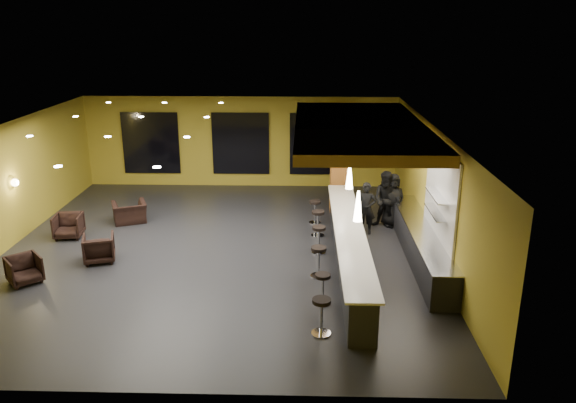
{
  "coord_description": "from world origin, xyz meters",
  "views": [
    {
      "loc": [
        2.43,
        -14.79,
        6.29
      ],
      "look_at": [
        2.0,
        0.5,
        1.3
      ],
      "focal_mm": 35.0,
      "sensor_mm": 36.0,
      "label": 1
    }
  ],
  "objects_px": {
    "prep_counter": "(420,244)",
    "staff_b": "(387,200)",
    "pendant_0": "(358,206)",
    "bar_stool_2": "(319,258)",
    "bar_stool_1": "(323,285)",
    "staff_c": "(392,200)",
    "column": "(340,161)",
    "bar_stool_3": "(319,236)",
    "pendant_2": "(343,154)",
    "bar_stool_4": "(318,220)",
    "staff_a": "(366,208)",
    "bar_stool_5": "(315,209)",
    "pendant_1": "(349,176)",
    "armchair_d": "(130,212)",
    "armchair_a": "(24,270)",
    "armchair_c": "(68,226)",
    "bar_counter": "(349,248)",
    "armchair_b": "(99,248)",
    "bar_stool_0": "(321,312)"
  },
  "relations": [
    {
      "from": "pendant_1",
      "to": "bar_stool_0",
      "type": "xyz_separation_m",
      "value": [
        -0.82,
        -3.96,
        -1.83
      ]
    },
    {
      "from": "bar_stool_3",
      "to": "bar_stool_5",
      "type": "distance_m",
      "value": 2.44
    },
    {
      "from": "pendant_0",
      "to": "bar_stool_2",
      "type": "bearing_deg",
      "value": 121.93
    },
    {
      "from": "staff_b",
      "to": "armchair_d",
      "type": "bearing_deg",
      "value": -158.87
    },
    {
      "from": "prep_counter",
      "to": "bar_stool_1",
      "type": "height_order",
      "value": "prep_counter"
    },
    {
      "from": "pendant_0",
      "to": "bar_stool_5",
      "type": "bearing_deg",
      "value": 98.99
    },
    {
      "from": "bar_stool_1",
      "to": "bar_stool_3",
      "type": "height_order",
      "value": "bar_stool_3"
    },
    {
      "from": "pendant_1",
      "to": "bar_stool_2",
      "type": "distance_m",
      "value": 2.33
    },
    {
      "from": "armchair_a",
      "to": "staff_c",
      "type": "bearing_deg",
      "value": -18.04
    },
    {
      "from": "column",
      "to": "armchair_b",
      "type": "bearing_deg",
      "value": -146.39
    },
    {
      "from": "bar_stool_1",
      "to": "bar_stool_4",
      "type": "distance_m",
      "value": 4.27
    },
    {
      "from": "bar_stool_5",
      "to": "prep_counter",
      "type": "bearing_deg",
      "value": -44.31
    },
    {
      "from": "column",
      "to": "bar_stool_3",
      "type": "xyz_separation_m",
      "value": [
        -0.77,
        -3.78,
        -1.24
      ]
    },
    {
      "from": "column",
      "to": "pendant_0",
      "type": "height_order",
      "value": "column"
    },
    {
      "from": "bar_stool_0",
      "to": "bar_stool_5",
      "type": "xyz_separation_m",
      "value": [
        -0.02,
        6.73,
        -0.04
      ]
    },
    {
      "from": "column",
      "to": "armchair_d",
      "type": "distance_m",
      "value": 7.12
    },
    {
      "from": "staff_b",
      "to": "bar_stool_4",
      "type": "relative_size",
      "value": 2.29
    },
    {
      "from": "pendant_2",
      "to": "bar_stool_2",
      "type": "bearing_deg",
      "value": -102.37
    },
    {
      "from": "bar_stool_5",
      "to": "staff_b",
      "type": "bearing_deg",
      "value": -8.72
    },
    {
      "from": "pendant_0",
      "to": "bar_stool_5",
      "type": "xyz_separation_m",
      "value": [
        -0.83,
        5.27,
        -1.87
      ]
    },
    {
      "from": "staff_c",
      "to": "armchair_b",
      "type": "bearing_deg",
      "value": -169.63
    },
    {
      "from": "pendant_0",
      "to": "bar_stool_2",
      "type": "relative_size",
      "value": 0.86
    },
    {
      "from": "bar_counter",
      "to": "bar_stool_5",
      "type": "height_order",
      "value": "bar_counter"
    },
    {
      "from": "armchair_c",
      "to": "bar_stool_3",
      "type": "distance_m",
      "value": 7.57
    },
    {
      "from": "prep_counter",
      "to": "staff_a",
      "type": "relative_size",
      "value": 3.74
    },
    {
      "from": "column",
      "to": "bar_stool_1",
      "type": "bearing_deg",
      "value": -96.35
    },
    {
      "from": "staff_b",
      "to": "staff_c",
      "type": "height_order",
      "value": "staff_b"
    },
    {
      "from": "prep_counter",
      "to": "pendant_1",
      "type": "bearing_deg",
      "value": 180.0
    },
    {
      "from": "staff_c",
      "to": "armchair_a",
      "type": "xyz_separation_m",
      "value": [
        -9.75,
        -4.38,
        -0.5
      ]
    },
    {
      "from": "staff_b",
      "to": "armchair_b",
      "type": "relative_size",
      "value": 2.22
    },
    {
      "from": "bar_counter",
      "to": "bar_stool_1",
      "type": "xyz_separation_m",
      "value": [
        -0.75,
        -2.14,
        -0.02
      ]
    },
    {
      "from": "armchair_d",
      "to": "bar_stool_3",
      "type": "xyz_separation_m",
      "value": [
        6.06,
        -2.36,
        0.17
      ]
    },
    {
      "from": "bar_stool_1",
      "to": "staff_c",
      "type": "bearing_deg",
      "value": 65.96
    },
    {
      "from": "bar_stool_4",
      "to": "bar_stool_3",
      "type": "bearing_deg",
      "value": -90.05
    },
    {
      "from": "prep_counter",
      "to": "staff_b",
      "type": "bearing_deg",
      "value": 104.09
    },
    {
      "from": "pendant_1",
      "to": "armchair_a",
      "type": "height_order",
      "value": "pendant_1"
    },
    {
      "from": "prep_counter",
      "to": "pendant_0",
      "type": "bearing_deg",
      "value": -128.66
    },
    {
      "from": "column",
      "to": "bar_stool_4",
      "type": "height_order",
      "value": "column"
    },
    {
      "from": "prep_counter",
      "to": "column",
      "type": "bearing_deg",
      "value": 116.0
    },
    {
      "from": "staff_a",
      "to": "staff_b",
      "type": "xyz_separation_m",
      "value": [
        0.68,
        0.5,
        0.11
      ]
    },
    {
      "from": "pendant_1",
      "to": "bar_stool_4",
      "type": "xyz_separation_m",
      "value": [
        -0.77,
        1.63,
        -1.84
      ]
    },
    {
      "from": "column",
      "to": "pendant_1",
      "type": "height_order",
      "value": "column"
    },
    {
      "from": "staff_a",
      "to": "armchair_a",
      "type": "distance_m",
      "value": 9.6
    },
    {
      "from": "pendant_0",
      "to": "bar_stool_2",
      "type": "height_order",
      "value": "pendant_0"
    },
    {
      "from": "pendant_2",
      "to": "bar_stool_3",
      "type": "distance_m",
      "value": 2.95
    },
    {
      "from": "staff_b",
      "to": "armchair_d",
      "type": "xyz_separation_m",
      "value": [
        -8.22,
        0.26,
        -0.58
      ]
    },
    {
      "from": "bar_stool_3",
      "to": "bar_stool_5",
      "type": "height_order",
      "value": "bar_stool_3"
    },
    {
      "from": "staff_c",
      "to": "armchair_d",
      "type": "xyz_separation_m",
      "value": [
        -8.43,
        0.05,
        -0.52
      ]
    },
    {
      "from": "bar_counter",
      "to": "bar_stool_2",
      "type": "height_order",
      "value": "bar_counter"
    },
    {
      "from": "prep_counter",
      "to": "pendant_2",
      "type": "bearing_deg",
      "value": 128.66
    }
  ]
}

